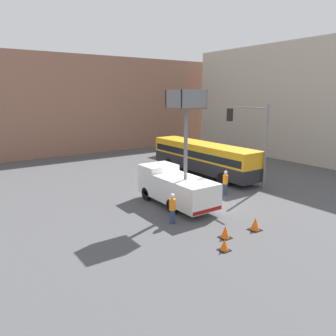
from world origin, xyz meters
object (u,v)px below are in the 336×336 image
(road_worker_directing, at_px, (225,183))
(traffic_cone_mid_road, at_px, (224,245))
(road_worker_near_truck, at_px, (172,209))
(traffic_cone_far_side, at_px, (255,224))
(utility_truck, at_px, (176,184))
(traffic_cone_near_truck, at_px, (225,232))
(city_bus, at_px, (203,156))
(traffic_light_pole, at_px, (254,133))

(road_worker_directing, distance_m, traffic_cone_mid_road, 9.05)
(road_worker_near_truck, xyz_separation_m, traffic_cone_far_side, (3.20, -3.41, -0.56))
(road_worker_near_truck, relative_size, traffic_cone_mid_road, 3.00)
(utility_truck, distance_m, traffic_cone_mid_road, 7.08)
(utility_truck, distance_m, traffic_cone_near_truck, 5.89)
(road_worker_directing, xyz_separation_m, traffic_cone_far_side, (-3.23, -5.64, -0.60))
(traffic_cone_far_side, bearing_deg, utility_truck, 101.08)
(city_bus, bearing_deg, road_worker_directing, 150.39)
(road_worker_directing, bearing_deg, traffic_cone_near_truck, 56.60)
(traffic_cone_near_truck, bearing_deg, road_worker_directing, 45.61)
(city_bus, relative_size, traffic_cone_near_truck, 18.16)
(road_worker_near_truck, xyz_separation_m, traffic_cone_mid_road, (0.08, -4.20, -0.62))
(road_worker_near_truck, relative_size, traffic_cone_far_side, 2.50)
(city_bus, height_order, traffic_cone_far_side, city_bus)
(traffic_light_pole, relative_size, traffic_cone_mid_road, 11.05)
(traffic_light_pole, distance_m, traffic_cone_mid_road, 11.66)
(utility_truck, height_order, city_bus, utility_truck)
(road_worker_near_truck, bearing_deg, city_bus, -95.01)
(city_bus, distance_m, road_worker_directing, 6.59)
(traffic_cone_near_truck, relative_size, traffic_cone_mid_road, 1.12)
(traffic_cone_mid_road, bearing_deg, traffic_cone_far_side, 14.09)
(traffic_light_pole, xyz_separation_m, traffic_cone_mid_road, (-8.94, -6.16, -4.23))
(utility_truck, xyz_separation_m, traffic_cone_mid_road, (-1.96, -6.69, -1.20))
(utility_truck, bearing_deg, traffic_cone_near_truck, -99.23)
(traffic_light_pole, relative_size, road_worker_directing, 3.56)
(traffic_cone_mid_road, bearing_deg, road_worker_near_truck, 91.15)
(traffic_cone_near_truck, bearing_deg, traffic_cone_far_side, -5.85)
(traffic_light_pole, bearing_deg, traffic_cone_far_side, -137.27)
(road_worker_directing, bearing_deg, road_worker_near_truck, 30.07)
(road_worker_directing, bearing_deg, utility_truck, 7.43)
(traffic_cone_mid_road, bearing_deg, traffic_light_pole, 34.58)
(city_bus, distance_m, traffic_cone_mid_road, 15.44)
(utility_truck, height_order, traffic_cone_mid_road, utility_truck)
(traffic_cone_far_side, bearing_deg, traffic_light_pole, 42.73)
(road_worker_near_truck, distance_m, road_worker_directing, 6.80)
(utility_truck, xyz_separation_m, road_worker_directing, (4.39, -0.27, -0.54))
(utility_truck, relative_size, city_bus, 0.62)
(traffic_light_pole, distance_m, traffic_cone_far_side, 8.96)
(road_worker_near_truck, height_order, traffic_cone_mid_road, road_worker_near_truck)
(utility_truck, distance_m, traffic_light_pole, 7.63)
(utility_truck, bearing_deg, traffic_light_pole, -4.33)
(traffic_light_pole, height_order, traffic_cone_near_truck, traffic_light_pole)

